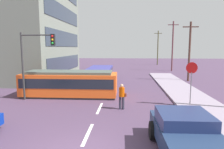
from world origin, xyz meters
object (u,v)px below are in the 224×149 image
object	(u,v)px
pickup_truck_parked	(187,137)
stop_sign	(191,74)
pedestrian_crossing	(122,95)
city_bus	(100,74)
streetcar_tram	(70,83)
utility_pole_far	(173,45)
parked_sedan_mid	(58,80)
utility_pole_distant	(158,47)
traffic_light_mast	(35,53)
utility_pole_mid	(189,50)

from	to	relation	value
pickup_truck_parked	stop_sign	xyz separation A→B (m)	(2.18, 6.77, 1.40)
pedestrian_crossing	city_bus	bearing A→B (deg)	105.78
streetcar_tram	city_bus	distance (m)	6.55
stop_sign	utility_pole_far	bearing A→B (deg)	81.01
parked_sedan_mid	streetcar_tram	bearing A→B (deg)	-58.98
pickup_truck_parked	utility_pole_distant	xyz separation A→B (m)	(4.98, 40.95, 3.35)
city_bus	pickup_truck_parked	distance (m)	16.16
utility_pole_far	stop_sign	bearing A→B (deg)	-98.99
streetcar_tram	traffic_light_mast	distance (m)	3.60
traffic_light_mast	utility_pole_distant	bearing A→B (deg)	67.23
traffic_light_mast	utility_pole_distant	distance (m)	36.28
streetcar_tram	utility_pole_far	world-z (taller)	utility_pole_far
city_bus	stop_sign	world-z (taller)	stop_sign
streetcar_tram	pickup_truck_parked	distance (m)	11.30
stop_sign	utility_pole_distant	distance (m)	34.34
pedestrian_crossing	utility_pole_mid	distance (m)	14.36
pedestrian_crossing	utility_pole_distant	bearing A→B (deg)	78.03
stop_sign	utility_pole_mid	world-z (taller)	utility_pole_mid
parked_sedan_mid	pedestrian_crossing	bearing A→B (deg)	-47.03
pickup_truck_parked	parked_sedan_mid	size ratio (longest dim) A/B	1.19
parked_sedan_mid	traffic_light_mast	bearing A→B (deg)	-87.58
utility_pole_mid	utility_pole_distant	bearing A→B (deg)	90.49
streetcar_tram	pickup_truck_parked	bearing A→B (deg)	-52.36
city_bus	parked_sedan_mid	distance (m)	4.72
pickup_truck_parked	stop_sign	world-z (taller)	stop_sign
pedestrian_crossing	utility_pole_distant	distance (m)	36.24
streetcar_tram	parked_sedan_mid	xyz separation A→B (m)	(-2.38, 3.96, -0.46)
traffic_light_mast	parked_sedan_mid	bearing A→B (deg)	92.42
parked_sedan_mid	city_bus	bearing A→B (deg)	30.39
city_bus	streetcar_tram	bearing A→B (deg)	-104.76
utility_pole_mid	traffic_light_mast	bearing A→B (deg)	-145.06
utility_pole_distant	city_bus	bearing A→B (deg)	-111.71
city_bus	pedestrian_crossing	bearing A→B (deg)	-74.22
pickup_truck_parked	stop_sign	distance (m)	7.25
pedestrian_crossing	utility_pole_mid	world-z (taller)	utility_pole_mid
parked_sedan_mid	traffic_light_mast	world-z (taller)	traffic_light_mast
parked_sedan_mid	traffic_light_mast	size ratio (longest dim) A/B	0.83
utility_pole_mid	pickup_truck_parked	bearing A→B (deg)	-106.55
streetcar_tram	utility_pole_far	bearing A→B (deg)	57.07
streetcar_tram	pickup_truck_parked	xyz separation A→B (m)	(6.90, -8.95, -0.28)
parked_sedan_mid	utility_pole_distant	world-z (taller)	utility_pole_distant
stop_sign	utility_pole_distant	world-z (taller)	utility_pole_distant
streetcar_tram	traffic_light_mast	size ratio (longest dim) A/B	1.52
streetcar_tram	city_bus	xyz separation A→B (m)	(1.67, 6.34, -0.04)
stop_sign	traffic_light_mast	size ratio (longest dim) A/B	0.56
pickup_truck_parked	utility_pole_far	size ratio (longest dim) A/B	0.60
utility_pole_mid	utility_pole_far	xyz separation A→B (m)	(0.38, 10.75, 0.73)
pickup_truck_parked	parked_sedan_mid	world-z (taller)	pickup_truck_parked
streetcar_tram	utility_pole_distant	bearing A→B (deg)	69.62
city_bus	pickup_truck_parked	bearing A→B (deg)	-71.11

